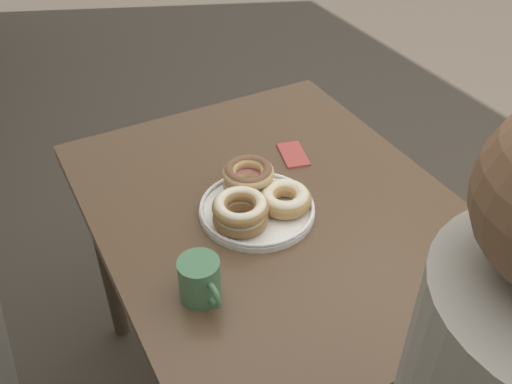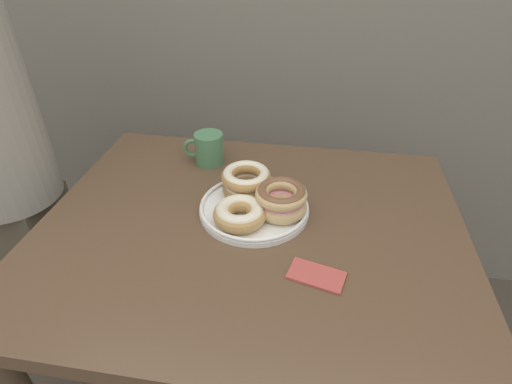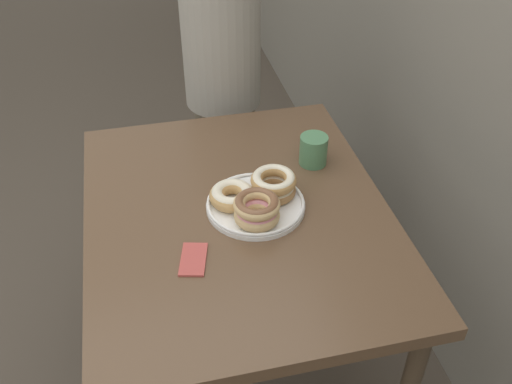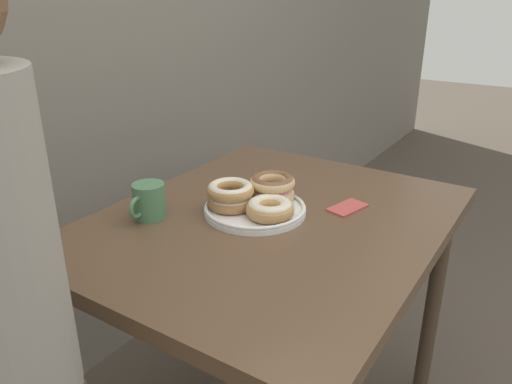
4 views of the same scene
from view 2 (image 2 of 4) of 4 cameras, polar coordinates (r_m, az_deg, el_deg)
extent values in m
cube|color=brown|center=(0.98, -0.75, -5.49)|extent=(1.03, 0.83, 0.04)
cylinder|color=#473828|center=(1.61, -14.57, -6.12)|extent=(0.05, 0.05, 0.74)
cylinder|color=#473828|center=(1.53, 18.98, -9.56)|extent=(0.05, 0.05, 0.74)
cylinder|color=white|center=(1.00, 0.00, -2.48)|extent=(0.28, 0.28, 0.01)
torus|color=white|center=(1.00, 0.00, -1.94)|extent=(0.27, 0.27, 0.01)
torus|color=#D6B27A|center=(0.97, 3.64, -2.03)|extent=(0.17, 0.17, 0.04)
torus|color=pink|center=(0.97, 3.66, -1.70)|extent=(0.16, 0.16, 0.03)
torus|color=#9E7042|center=(1.04, -1.35, 0.65)|extent=(0.13, 0.13, 0.03)
torus|color=silver|center=(1.04, -1.35, 0.92)|extent=(0.12, 0.12, 0.03)
torus|color=tan|center=(0.94, -2.31, -3.15)|extent=(0.17, 0.17, 0.04)
torus|color=silver|center=(0.94, -2.32, -2.78)|extent=(0.16, 0.16, 0.03)
torus|color=#D6B27A|center=(0.95, 3.63, -0.29)|extent=(0.18, 0.18, 0.03)
torus|color=brown|center=(0.95, 3.65, -0.02)|extent=(0.17, 0.17, 0.03)
torus|color=#B2844C|center=(1.02, -1.43, 2.21)|extent=(0.18, 0.18, 0.03)
torus|color=silver|center=(1.02, -1.43, 2.49)|extent=(0.17, 0.17, 0.03)
cylinder|color=#4C7F56|center=(1.20, -6.70, 6.19)|extent=(0.08, 0.08, 0.09)
cylinder|color=#382114|center=(1.18, -6.83, 7.93)|extent=(0.07, 0.07, 0.00)
torus|color=#4C7F56|center=(1.21, -8.98, 6.21)|extent=(0.06, 0.02, 0.06)
cube|color=brown|center=(1.60, -28.45, -10.78)|extent=(0.28, 0.20, 0.72)
cube|color=#BC4C47|center=(0.85, 8.62, -11.70)|extent=(0.13, 0.09, 0.01)
camera|label=1|loc=(1.66, -38.93, 38.38)|focal=40.00mm
camera|label=3|loc=(1.24, 87.53, 25.12)|focal=40.00mm
camera|label=4|loc=(1.17, -76.13, 6.65)|focal=35.00mm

